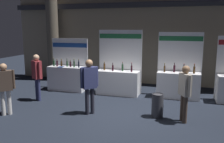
# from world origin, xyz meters

# --- Properties ---
(ground_plane) EXTENTS (26.91, 26.91, 0.00)m
(ground_plane) POSITION_xyz_m (0.00, 0.00, 0.00)
(ground_plane) COLOR black
(hall_colonnade) EXTENTS (13.46, 1.04, 6.68)m
(hall_colonnade) POSITION_xyz_m (0.00, 4.28, 3.28)
(hall_colonnade) COLOR gray
(hall_colonnade) RESTS_ON ground_plane
(exhibitor_booth_0) EXTENTS (1.65, 0.73, 2.20)m
(exhibitor_booth_0) POSITION_xyz_m (-2.98, 2.08, 0.60)
(exhibitor_booth_0) COLOR white
(exhibitor_booth_0) RESTS_ON ground_plane
(exhibitor_booth_1) EXTENTS (1.77, 0.66, 2.57)m
(exhibitor_booth_1) POSITION_xyz_m (-0.73, 2.09, 0.61)
(exhibitor_booth_1) COLOR white
(exhibitor_booth_1) RESTS_ON ground_plane
(exhibitor_booth_2) EXTENTS (1.66, 0.66, 2.49)m
(exhibitor_booth_2) POSITION_xyz_m (1.61, 2.28, 0.61)
(exhibitor_booth_2) COLOR white
(exhibitor_booth_2) RESTS_ON ground_plane
(trash_bin) EXTENTS (0.36, 0.36, 0.72)m
(trash_bin) POSITION_xyz_m (1.07, -0.02, 0.36)
(trash_bin) COLOR #38383D
(trash_bin) RESTS_ON ground_plane
(visitor_0) EXTENTS (0.45, 0.45, 1.72)m
(visitor_0) POSITION_xyz_m (-0.97, -0.36, 1.03)
(visitor_0) COLOR #23232D
(visitor_0) RESTS_ON ground_plane
(visitor_1) EXTENTS (0.48, 0.48, 1.61)m
(visitor_1) POSITION_xyz_m (-3.41, -1.17, 0.97)
(visitor_1) COLOR silver
(visitor_1) RESTS_ON ground_plane
(visitor_3) EXTENTS (0.45, 0.39, 1.71)m
(visitor_3) POSITION_xyz_m (-3.33, 0.41, 1.02)
(visitor_3) COLOR navy
(visitor_3) RESTS_ON ground_plane
(visitor_4) EXTENTS (0.37, 0.52, 1.64)m
(visitor_4) POSITION_xyz_m (1.83, -0.19, 0.97)
(visitor_4) COLOR #47382D
(visitor_4) RESTS_ON ground_plane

